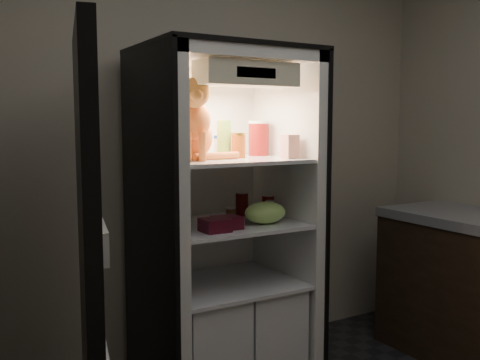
# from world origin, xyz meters

# --- Properties ---
(room_shell) EXTENTS (3.60, 3.60, 3.60)m
(room_shell) POSITION_xyz_m (0.00, 0.00, 1.62)
(room_shell) COLOR white
(room_shell) RESTS_ON floor
(refrigerator) EXTENTS (0.90, 0.72, 1.88)m
(refrigerator) POSITION_xyz_m (0.00, 1.38, 0.79)
(refrigerator) COLOR white
(refrigerator) RESTS_ON floor
(fridge_door) EXTENTS (0.24, 0.86, 1.85)m
(fridge_door) POSITION_xyz_m (-0.85, 0.93, 0.91)
(fridge_door) COLOR black
(fridge_door) RESTS_ON floor
(tabby_cat) EXTENTS (0.37, 0.44, 0.45)m
(tabby_cat) POSITION_xyz_m (-0.21, 1.31, 1.46)
(tabby_cat) COLOR #CC4E1A
(tabby_cat) RESTS_ON refrigerator
(parmesan_shaker) EXTENTS (0.08, 0.08, 0.20)m
(parmesan_shaker) POSITION_xyz_m (0.02, 1.39, 1.39)
(parmesan_shaker) COLOR green
(parmesan_shaker) RESTS_ON refrigerator
(mayo_tub) EXTENTS (0.09, 0.09, 0.12)m
(mayo_tub) POSITION_xyz_m (0.02, 1.42, 1.35)
(mayo_tub) COLOR white
(mayo_tub) RESTS_ON refrigerator
(salsa_jar) EXTENTS (0.08, 0.08, 0.14)m
(salsa_jar) POSITION_xyz_m (0.07, 1.32, 1.36)
(salsa_jar) COLOR maroon
(salsa_jar) RESTS_ON refrigerator
(pepper_jar) EXTENTS (0.12, 0.12, 0.20)m
(pepper_jar) POSITION_xyz_m (0.28, 1.45, 1.39)
(pepper_jar) COLOR #A31815
(pepper_jar) RESTS_ON refrigerator
(cream_carton) EXTENTS (0.07, 0.07, 0.13)m
(cream_carton) POSITION_xyz_m (0.30, 1.16, 1.35)
(cream_carton) COLOR white
(cream_carton) RESTS_ON refrigerator
(soda_can_a) EXTENTS (0.07, 0.07, 0.14)m
(soda_can_a) POSITION_xyz_m (0.18, 1.47, 1.01)
(soda_can_a) COLOR black
(soda_can_a) RESTS_ON refrigerator
(soda_can_b) EXTENTS (0.07, 0.07, 0.13)m
(soda_can_b) POSITION_xyz_m (0.27, 1.33, 1.01)
(soda_can_b) COLOR black
(soda_can_b) RESTS_ON refrigerator
(soda_can_c) EXTENTS (0.06, 0.06, 0.12)m
(soda_can_c) POSITION_xyz_m (0.23, 1.23, 1.00)
(soda_can_c) COLOR black
(soda_can_c) RESTS_ON refrigerator
(condiment_jar) EXTENTS (0.06, 0.06, 0.08)m
(condiment_jar) POSITION_xyz_m (0.04, 1.34, 0.98)
(condiment_jar) COLOR #512F17
(condiment_jar) RESTS_ON refrigerator
(grape_bag) EXTENTS (0.24, 0.17, 0.12)m
(grape_bag) POSITION_xyz_m (0.17, 1.19, 1.00)
(grape_bag) COLOR #8FCF60
(grape_bag) RESTS_ON refrigerator
(berry_box_left) EXTENTS (0.13, 0.13, 0.07)m
(berry_box_left) POSITION_xyz_m (-0.17, 1.14, 0.97)
(berry_box_left) COLOR #500D22
(berry_box_left) RESTS_ON refrigerator
(berry_box_right) EXTENTS (0.13, 0.13, 0.06)m
(berry_box_right) POSITION_xyz_m (-0.08, 1.17, 0.97)
(berry_box_right) COLOR #500D22
(berry_box_right) RESTS_ON refrigerator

